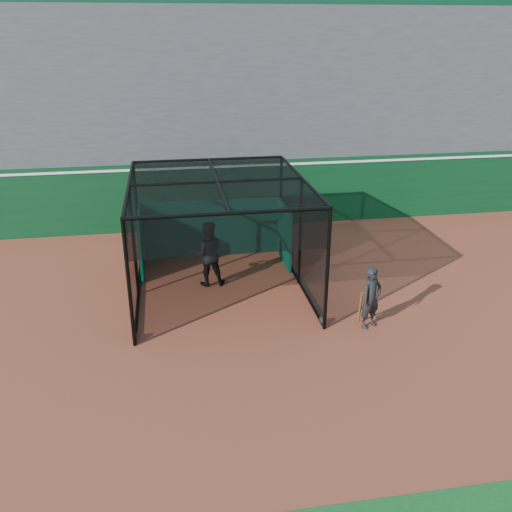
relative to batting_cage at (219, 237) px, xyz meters
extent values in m
plane|color=brown|center=(0.74, -3.07, -1.59)|extent=(120.00, 120.00, 0.00)
cube|color=#093618|center=(0.74, 5.43, -0.34)|extent=(50.00, 0.45, 2.50)
cube|color=white|center=(0.74, 5.43, 0.76)|extent=(50.00, 0.50, 0.08)
cube|color=#4C4C4F|center=(0.74, 9.31, 2.28)|extent=(50.00, 7.85, 7.75)
cube|color=#074832|center=(0.00, 2.58, -0.64)|extent=(4.56, 0.10, 1.90)
cylinder|color=black|center=(-2.34, -2.53, -1.48)|extent=(0.08, 0.22, 0.22)
cylinder|color=black|center=(2.34, -2.53, -1.48)|extent=(0.08, 0.22, 0.22)
cylinder|color=black|center=(-2.34, 2.50, -1.48)|extent=(0.08, 0.22, 0.22)
cylinder|color=black|center=(2.34, 2.50, -1.48)|extent=(0.08, 0.22, 0.22)
imported|color=black|center=(-0.30, 0.35, -0.62)|extent=(0.95, 0.74, 1.94)
imported|color=black|center=(3.50, -2.80, -0.78)|extent=(0.70, 0.60, 1.62)
cylinder|color=#593819|center=(3.25, -2.75, -1.04)|extent=(0.15, 0.37, 0.96)
camera|label=1|loc=(-1.32, -14.16, 5.39)|focal=38.00mm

